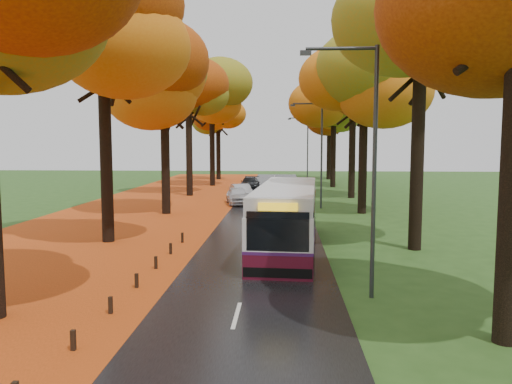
# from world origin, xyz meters

# --- Properties ---
(road) EXTENTS (6.50, 90.00, 0.04)m
(road) POSITION_xyz_m (0.00, 25.00, 0.02)
(road) COLOR black
(road) RESTS_ON ground
(centre_line) EXTENTS (0.12, 90.00, 0.01)m
(centre_line) POSITION_xyz_m (0.00, 25.00, 0.04)
(centre_line) COLOR silver
(centre_line) RESTS_ON road
(leaf_verge) EXTENTS (12.00, 90.00, 0.02)m
(leaf_verge) POSITION_xyz_m (-9.00, 25.00, 0.01)
(leaf_verge) COLOR maroon
(leaf_verge) RESTS_ON ground
(leaf_drift) EXTENTS (0.90, 90.00, 0.01)m
(leaf_drift) POSITION_xyz_m (-3.05, 25.00, 0.04)
(leaf_drift) COLOR #DB5116
(leaf_drift) RESTS_ON road
(trees_left) EXTENTS (9.20, 74.00, 13.88)m
(trees_left) POSITION_xyz_m (-7.18, 27.06, 9.53)
(trees_left) COLOR black
(trees_left) RESTS_ON ground
(trees_right) EXTENTS (9.30, 74.20, 13.96)m
(trees_right) POSITION_xyz_m (7.19, 26.91, 9.69)
(trees_right) COLOR black
(trees_right) RESTS_ON ground
(bollard_row) EXTENTS (0.11, 23.51, 0.52)m
(bollard_row) POSITION_xyz_m (-3.70, 4.70, 0.26)
(bollard_row) COLOR black
(bollard_row) RESTS_ON ground
(streetlamp_near) EXTENTS (2.45, 0.18, 8.00)m
(streetlamp_near) POSITION_xyz_m (3.95, 8.00, 4.71)
(streetlamp_near) COLOR #333538
(streetlamp_near) RESTS_ON ground
(streetlamp_mid) EXTENTS (2.45, 0.18, 8.00)m
(streetlamp_mid) POSITION_xyz_m (3.95, 30.00, 4.71)
(streetlamp_mid) COLOR #333538
(streetlamp_mid) RESTS_ON ground
(streetlamp_far) EXTENTS (2.45, 0.18, 8.00)m
(streetlamp_far) POSITION_xyz_m (3.95, 52.00, 4.71)
(streetlamp_far) COLOR #333538
(streetlamp_far) RESTS_ON ground
(bus) EXTENTS (3.35, 11.44, 2.97)m
(bus) POSITION_xyz_m (1.52, 15.25, 1.60)
(bus) COLOR #4C0B1C
(bus) RESTS_ON road
(car_white) EXTENTS (2.42, 4.32, 1.39)m
(car_white) POSITION_xyz_m (-2.35, 31.96, 0.73)
(car_white) COLOR silver
(car_white) RESTS_ON road
(car_silver) EXTENTS (2.61, 4.37, 1.36)m
(car_silver) POSITION_xyz_m (-2.29, 34.86, 0.72)
(car_silver) COLOR #A1A3A9
(car_silver) RESTS_ON road
(car_dark) EXTENTS (2.09, 4.56, 1.29)m
(car_dark) POSITION_xyz_m (-2.26, 45.01, 0.69)
(car_dark) COLOR black
(car_dark) RESTS_ON road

